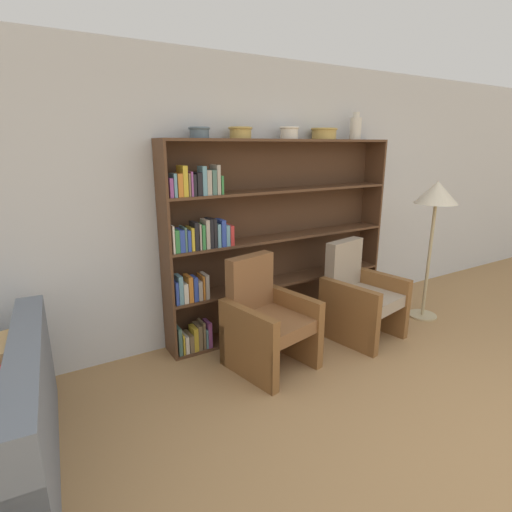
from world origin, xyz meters
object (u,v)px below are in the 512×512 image
Objects in this scene: bowl_stoneware at (199,132)px; bowl_cream at (324,133)px; bowl_sage at (240,132)px; armchair_leather at (267,321)px; bowl_slate at (289,132)px; armchair_cushioned at (360,297)px; floor_lamp at (436,199)px; bookshelf at (264,240)px; vase_tall at (356,128)px.

bowl_cream reaches higher than bowl_stoneware.
bowl_sage is 1.74m from armchair_leather.
bowl_stoneware is 0.96m from bowl_slate.
armchair_leather is at bearing -11.13° from armchair_cushioned.
bowl_sage reaches higher than armchair_cushioned.
bowl_sage is at bearing -40.63° from armchair_cushioned.
armchair_cushioned is at bearing 176.75° from floor_lamp.
bookshelf is 0.92m from armchair_leather.
armchair_cushioned is at bearing -29.49° from bowl_sage.
vase_tall is (1.84, 0.00, 0.07)m from bowl_stoneware.
bowl_slate reaches higher than bowl_cream.
bowl_slate is 0.89m from vase_tall.
bowl_sage is at bearing 162.28° from floor_lamp.
bowl_cream is at bearing -94.85° from armchair_cushioned.
bowl_sage is 1.13× the size of bowl_slate.
vase_tall is 1.84m from armchair_cushioned.
armchair_leather is at bearing 178.49° from floor_lamp.
bowl_sage reaches higher than bowl_stoneware.
bowl_sage reaches higher than armchair_leather.
vase_tall is at bearing 0.00° from bowl_cream.
bowl_stoneware is (-0.68, -0.03, 1.05)m from bookshelf.
vase_tall reaches higher than bookshelf.
bowl_stoneware is at bearing -73.33° from armchair_leather.
bowl_sage is (0.41, 0.00, 0.01)m from bowl_stoneware.
floor_lamp is at bearing -23.59° from bowl_slate.
vase_tall is at bearing 0.00° from bowl_stoneware.
bookshelf is 1.28m from bowl_cream.
bowl_stoneware is at bearing 165.07° from floor_lamp.
bookshelf is at bearing 2.14° from bowl_stoneware.
bowl_slate is at bearing -60.81° from armchair_cushioned.
floor_lamp is at bearing -21.00° from bookshelf.
bowl_stoneware is 0.96× the size of bowl_slate.
bowl_slate is at bearing -148.31° from armchair_leather.
bowl_sage is at bearing 0.00° from bowl_stoneware.
armchair_leather is at bearing -97.80° from bowl_sage.
bookshelf is 13.05× the size of bowl_slate.
armchair_cushioned is (1.46, -0.60, -1.62)m from bowl_stoneware.
armchair_cushioned is 1.37m from floor_lamp.
armchair_cushioned is (1.14, 0.00, 0.00)m from armchair_leather.
floor_lamp is (2.13, -0.06, 0.94)m from armchair_leather.
bowl_cream is at bearing -180.00° from vase_tall.
floor_lamp is at bearing 166.73° from armchair_leather.
bowl_stoneware is at bearing 180.00° from bowl_slate.
armchair_leather is at bearing -136.55° from bowl_slate.
bowl_cream is at bearing -2.04° from bookshelf.
bowl_cream is 0.28× the size of armchair_leather.
vase_tall is (0.89, 0.00, 0.06)m from bowl_slate.
vase_tall is at bearing 0.00° from bowl_slate.
bowl_sage is (-0.28, -0.03, 1.06)m from bookshelf.
bowl_slate is 1.78m from floor_lamp.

